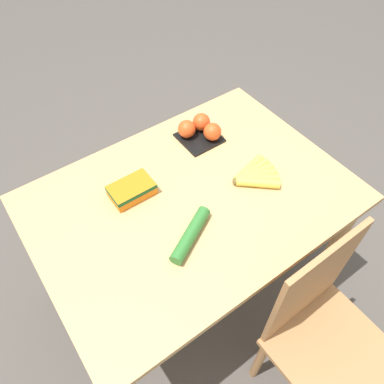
% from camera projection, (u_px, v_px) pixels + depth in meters
% --- Properties ---
extents(ground_plane, '(12.00, 12.00, 0.00)m').
position_uv_depth(ground_plane, '(192.00, 279.00, 2.10)').
color(ground_plane, '#4C4742').
extents(dining_table, '(1.27, 0.92, 0.75)m').
position_uv_depth(dining_table, '(192.00, 211.00, 1.60)').
color(dining_table, tan).
rests_on(dining_table, ground_plane).
extents(chair, '(0.42, 0.40, 0.95)m').
position_uv_depth(chair, '(322.00, 333.00, 1.43)').
color(chair, '#A87547').
rests_on(chair, ground_plane).
extents(banana_bunch, '(0.20, 0.19, 0.04)m').
position_uv_depth(banana_bunch, '(254.00, 176.00, 1.57)').
color(banana_bunch, brown).
rests_on(banana_bunch, dining_table).
extents(tomato_pack, '(0.18, 0.18, 0.09)m').
position_uv_depth(tomato_pack, '(200.00, 129.00, 1.72)').
color(tomato_pack, black).
rests_on(tomato_pack, dining_table).
extents(carrot_bag, '(0.18, 0.11, 0.05)m').
position_uv_depth(carrot_bag, '(132.00, 189.00, 1.50)').
color(carrot_bag, orange).
rests_on(carrot_bag, dining_table).
extents(cucumber_near, '(0.24, 0.16, 0.05)m').
position_uv_depth(cucumber_near, '(191.00, 235.00, 1.38)').
color(cucumber_near, '#2D702D').
rests_on(cucumber_near, dining_table).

